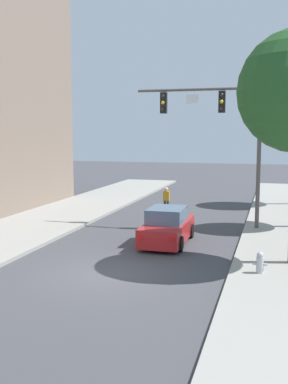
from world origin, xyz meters
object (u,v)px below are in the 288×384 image
traffic_signal_mast (224,122)px  fire_hydrant (260,263)px  car_lead_red (167,227)px  pedestrian_crossing_road (166,200)px

traffic_signal_mast → fire_hydrant: 9.24m
car_lead_red → pedestrian_crossing_road: 7.11m
traffic_signal_mast → fire_hydrant: size_ratio=10.42×
traffic_signal_mast → fire_hydrant: bearing=-74.3°
fire_hydrant → traffic_signal_mast: bearing=105.7°
traffic_signal_mast → car_lead_red: bearing=-117.2°
traffic_signal_mast → pedestrian_crossing_road: (-3.60, 3.16, -4.41)m
car_lead_red → fire_hydrant: car_lead_red is taller
car_lead_red → fire_hydrant: size_ratio=5.91×
pedestrian_crossing_road → car_lead_red: bearing=-76.4°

